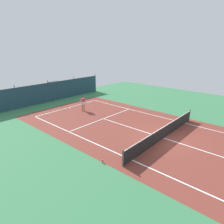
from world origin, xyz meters
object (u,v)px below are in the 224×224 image
at_px(tennis_net, 164,132).
at_px(tennis_player, 83,102).
at_px(tennis_ball_near_player, 103,118).
at_px(water_bottle, 102,161).
at_px(parked_car, 57,87).

height_order(tennis_net, tennis_player, tennis_player).
distance_m(tennis_player, tennis_ball_near_player, 3.30).
xyz_separation_m(tennis_net, tennis_player, (0.34, 9.77, 0.45)).
bearing_deg(tennis_ball_near_player, water_bottle, -135.99).
relative_size(tennis_net, water_bottle, 42.17).
bearing_deg(parked_car, tennis_ball_near_player, 79.13).
relative_size(tennis_player, water_bottle, 6.83).
distance_m(tennis_player, water_bottle, 10.45).
bearing_deg(water_bottle, tennis_player, 55.67).
height_order(tennis_player, parked_car, parked_car).
xyz_separation_m(tennis_ball_near_player, water_bottle, (-5.64, -5.44, 0.09)).
relative_size(tennis_ball_near_player, parked_car, 0.02).
bearing_deg(tennis_ball_near_player, tennis_net, -90.89).
distance_m(tennis_net, parked_car, 19.51).
xyz_separation_m(parked_car, water_bottle, (-8.88, -18.06, -0.72)).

